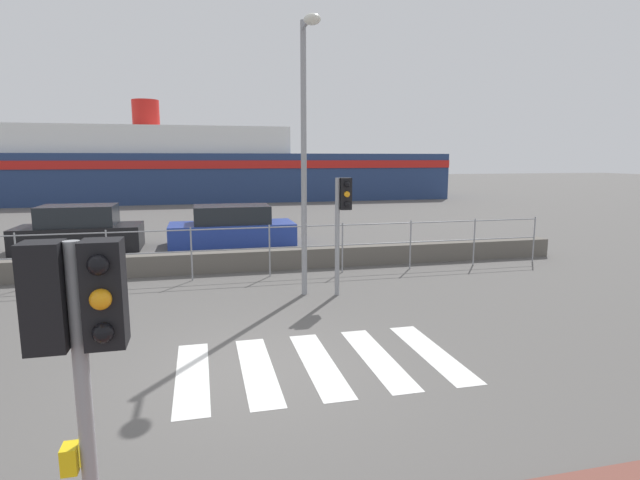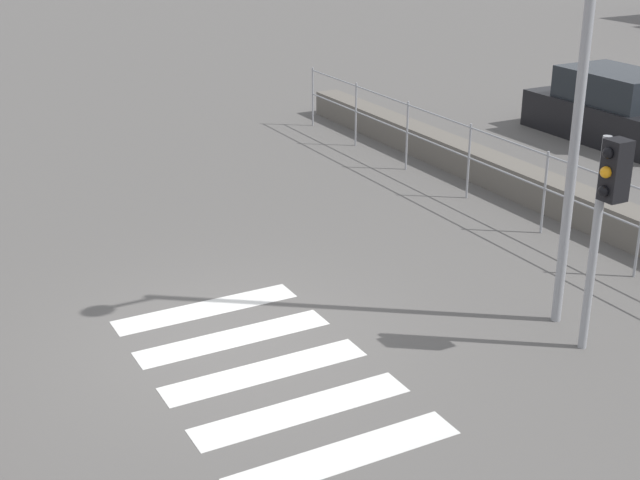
# 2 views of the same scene
# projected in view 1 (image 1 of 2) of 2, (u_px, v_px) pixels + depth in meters

# --- Properties ---
(ground_plane) EXTENTS (160.00, 160.00, 0.00)m
(ground_plane) POSITION_uv_depth(u_px,v_px,m) (258.00, 370.00, 7.10)
(ground_plane) COLOR #565451
(crosswalk) EXTENTS (4.05, 2.40, 0.01)m
(crosswalk) POSITION_uv_depth(u_px,v_px,m) (319.00, 363.00, 7.31)
(crosswalk) COLOR silver
(crosswalk) RESTS_ON ground_plane
(seawall) EXTENTS (19.17, 0.55, 0.53)m
(seawall) POSITION_uv_depth(u_px,v_px,m) (230.00, 261.00, 13.29)
(seawall) COLOR #605B54
(seawall) RESTS_ON ground_plane
(harbor_fence) EXTENTS (17.29, 0.04, 1.32)m
(harbor_fence) POSITION_uv_depth(u_px,v_px,m) (231.00, 244.00, 12.35)
(harbor_fence) COLOR gray
(harbor_fence) RESTS_ON ground_plane
(traffic_light_near) EXTENTS (0.58, 0.41, 2.48)m
(traffic_light_near) POSITION_uv_depth(u_px,v_px,m) (78.00, 328.00, 3.12)
(traffic_light_near) COLOR gray
(traffic_light_near) RESTS_ON ground_plane
(traffic_light_far) EXTENTS (0.34, 0.32, 2.56)m
(traffic_light_far) POSITION_uv_depth(u_px,v_px,m) (342.00, 210.00, 10.69)
(traffic_light_far) COLOR gray
(traffic_light_far) RESTS_ON ground_plane
(streetlamp) EXTENTS (0.32, 1.12, 5.74)m
(streetlamp) POSITION_uv_depth(u_px,v_px,m) (306.00, 128.00, 10.25)
(streetlamp) COLOR gray
(streetlamp) RESTS_ON ground_plane
(ferry_boat) EXTENTS (34.08, 6.73, 6.89)m
(ferry_boat) POSITION_uv_depth(u_px,v_px,m) (197.00, 170.00, 35.44)
(ferry_boat) COLOR navy
(ferry_boat) RESTS_ON ground_plane
(parked_car_black) EXTENTS (3.83, 1.76, 1.47)m
(parked_car_black) POSITION_uv_depth(u_px,v_px,m) (80.00, 231.00, 16.24)
(parked_car_black) COLOR black
(parked_car_black) RESTS_ON ground_plane
(parked_car_blue) EXTENTS (4.27, 1.83, 1.36)m
(parked_car_blue) POSITION_uv_depth(u_px,v_px,m) (232.00, 228.00, 17.38)
(parked_car_blue) COLOR #233D9E
(parked_car_blue) RESTS_ON ground_plane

